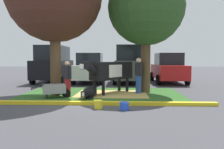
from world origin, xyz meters
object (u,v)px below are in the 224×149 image
object	(u,v)px
calf_lying	(89,92)
wheelbarrow	(55,89)
bucket_yellow	(98,104)
person_visitor_near	(67,78)
suv_black	(53,64)
sedan_red	(168,68)
cow_holstein	(110,71)
suv_dark_grey	(129,64)
shade_tree_right	(146,8)
hatchback_white	(90,68)
person_handler	(139,75)
bucket_blue	(124,106)

from	to	relation	value
calf_lying	wheelbarrow	distance (m)	1.44
bucket_yellow	person_visitor_near	bearing A→B (deg)	124.05
suv_black	sedan_red	bearing A→B (deg)	-0.97
cow_holstein	suv_dark_grey	distance (m)	5.46
suv_black	sedan_red	xyz separation A→B (m)	(7.94, -0.14, -0.29)
wheelbarrow	sedan_red	bearing A→B (deg)	47.68
shade_tree_right	hatchback_white	world-z (taller)	shade_tree_right
bucket_yellow	sedan_red	size ratio (longest dim) A/B	0.07
calf_lying	person_visitor_near	distance (m)	1.16
suv_black	sedan_red	size ratio (longest dim) A/B	1.05
suv_black	sedan_red	distance (m)	7.95
suv_dark_grey	sedan_red	distance (m)	2.70
person_handler	suv_black	size ratio (longest dim) A/B	0.36
shade_tree_right	bucket_blue	distance (m)	5.62
person_handler	person_visitor_near	world-z (taller)	person_handler
person_handler	suv_dark_grey	xyz separation A→B (m)	(-0.30, 5.27, 0.36)
calf_lying	bucket_yellow	size ratio (longest dim) A/B	4.44
sedan_red	hatchback_white	bearing A→B (deg)	-179.66
suv_dark_grey	bucket_yellow	bearing A→B (deg)	-98.28
wheelbarrow	suv_black	world-z (taller)	suv_black
suv_black	bucket_yellow	bearing A→B (deg)	-65.06
cow_holstein	calf_lying	xyz separation A→B (m)	(-0.82, -1.16, -0.84)
shade_tree_right	sedan_red	world-z (taller)	shade_tree_right
person_visitor_near	bucket_blue	world-z (taller)	person_visitor_near
bucket_yellow	bucket_blue	world-z (taller)	bucket_yellow
wheelbarrow	suv_black	size ratio (longest dim) A/B	0.34
hatchback_white	cow_holstein	bearing A→B (deg)	-72.69
bucket_yellow	suv_black	world-z (taller)	suv_black
shade_tree_right	cow_holstein	distance (m)	3.45
person_handler	suv_dark_grey	size ratio (longest dim) A/B	0.36
wheelbarrow	bucket_blue	bearing A→B (deg)	-36.84
person_handler	cow_holstein	bearing A→B (deg)	-176.24
shade_tree_right	sedan_red	xyz separation A→B (m)	(2.02, 4.79, -3.07)
calf_lying	suv_dark_grey	distance (m)	6.85
calf_lying	bucket_yellow	world-z (taller)	calf_lying
calf_lying	person_visitor_near	size ratio (longest dim) A/B	0.86
person_visitor_near	bucket_blue	size ratio (longest dim) A/B	5.00
hatchback_white	bucket_blue	bearing A→B (deg)	-75.42
person_visitor_near	suv_dark_grey	size ratio (longest dim) A/B	0.33
bucket_yellow	sedan_red	distance (m)	9.39
hatchback_white	person_handler	bearing A→B (deg)	-60.35
person_handler	bucket_blue	distance (m)	3.63
person_handler	shade_tree_right	bearing A→B (deg)	48.98
sedan_red	person_visitor_near	bearing A→B (deg)	-131.48
bucket_yellow	suv_black	xyz separation A→B (m)	(-4.01, 8.63, 1.12)
person_visitor_near	suv_dark_grey	xyz separation A→B (m)	(2.80, 6.27, 0.44)
bucket_yellow	bucket_blue	size ratio (longest dim) A/B	0.97
suv_black	calf_lying	bearing A→B (deg)	-62.48
shade_tree_right	calf_lying	size ratio (longest dim) A/B	4.43
cow_holstein	calf_lying	bearing A→B (deg)	-125.41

